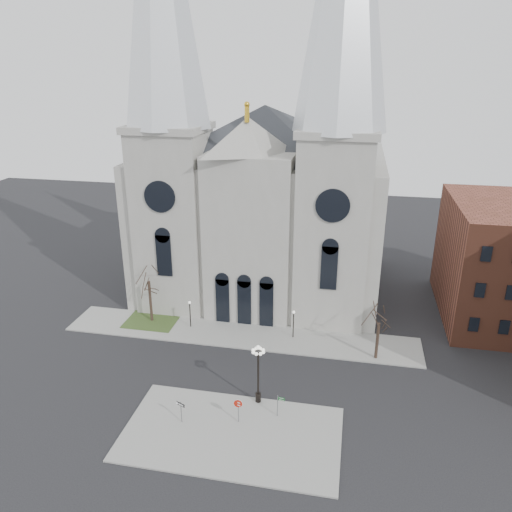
% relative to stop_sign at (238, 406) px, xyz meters
% --- Properties ---
extents(ground, '(160.00, 160.00, 0.00)m').
position_rel_stop_sign_xyz_m(ground, '(-3.26, 3.55, -1.81)').
color(ground, black).
rests_on(ground, ground).
extents(sidewalk_near, '(18.00, 10.00, 0.14)m').
position_rel_stop_sign_xyz_m(sidewalk_near, '(-0.26, -1.45, -1.74)').
color(sidewalk_near, gray).
rests_on(sidewalk_near, ground).
extents(sidewalk_far, '(40.00, 6.00, 0.14)m').
position_rel_stop_sign_xyz_m(sidewalk_far, '(-3.26, 14.55, -1.74)').
color(sidewalk_far, gray).
rests_on(sidewalk_far, ground).
extents(grass_patch, '(6.00, 5.00, 0.18)m').
position_rel_stop_sign_xyz_m(grass_patch, '(-14.26, 15.55, -1.72)').
color(grass_patch, '#30461E').
rests_on(grass_patch, ground).
extents(cathedral, '(33.00, 26.66, 54.00)m').
position_rel_stop_sign_xyz_m(cathedral, '(-3.26, 26.41, 16.67)').
color(cathedral, '#9D9A92').
rests_on(cathedral, ground).
extents(bg_building_brick, '(14.00, 18.00, 14.00)m').
position_rel_stop_sign_xyz_m(bg_building_brick, '(26.74, 25.55, 5.19)').
color(bg_building_brick, brown).
rests_on(bg_building_brick, ground).
extents(tree_left, '(3.20, 3.20, 7.50)m').
position_rel_stop_sign_xyz_m(tree_left, '(-14.26, 15.55, 3.78)').
color(tree_left, black).
rests_on(tree_left, ground).
extents(tree_right, '(3.20, 3.20, 6.00)m').
position_rel_stop_sign_xyz_m(tree_right, '(11.74, 12.55, 2.66)').
color(tree_right, black).
rests_on(tree_right, ground).
extents(ped_lamp_left, '(0.32, 0.32, 3.26)m').
position_rel_stop_sign_xyz_m(ped_lamp_left, '(-9.26, 15.05, 0.52)').
color(ped_lamp_left, black).
rests_on(ped_lamp_left, sidewalk_far).
extents(ped_lamp_right, '(0.32, 0.32, 3.26)m').
position_rel_stop_sign_xyz_m(ped_lamp_right, '(2.74, 15.05, 0.52)').
color(ped_lamp_right, black).
rests_on(ped_lamp_right, sidewalk_far).
extents(stop_sign, '(0.79, 0.32, 2.32)m').
position_rel_stop_sign_xyz_m(stop_sign, '(0.00, 0.00, 0.00)').
color(stop_sign, slate).
rests_on(stop_sign, sidewalk_near).
extents(globe_lamp, '(1.45, 1.45, 5.84)m').
position_rel_stop_sign_xyz_m(globe_lamp, '(1.11, 3.05, 2.00)').
color(globe_lamp, black).
rests_on(globe_lamp, sidewalk_near).
extents(one_way_sign, '(0.84, 0.40, 2.05)m').
position_rel_stop_sign_xyz_m(one_way_sign, '(-4.77, -0.94, -0.26)').
color(one_way_sign, slate).
rests_on(one_way_sign, sidewalk_near).
extents(street_name_sign, '(0.67, 0.13, 2.10)m').
position_rel_stop_sign_xyz_m(street_name_sign, '(3.22, 1.40, -0.41)').
color(street_name_sign, slate).
rests_on(street_name_sign, sidewalk_near).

